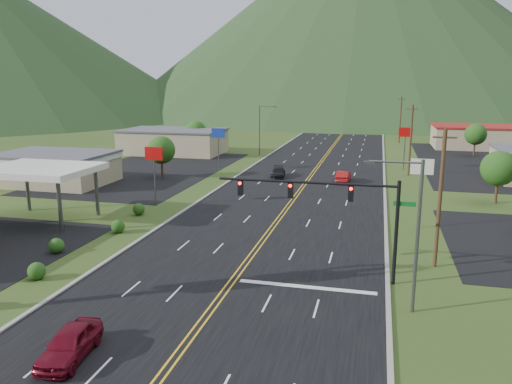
% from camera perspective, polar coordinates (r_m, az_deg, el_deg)
% --- Properties ---
extents(ground, '(500.00, 500.00, 0.00)m').
position_cam_1_polar(ground, '(24.33, -11.15, -20.50)').
color(ground, '#293D16').
rests_on(ground, ground).
extents(road, '(20.00, 460.00, 0.04)m').
position_cam_1_polar(road, '(24.33, -11.15, -20.50)').
color(road, black).
rests_on(road, ground).
extents(traffic_signal, '(13.10, 0.43, 7.00)m').
position_cam_1_polar(traffic_signal, '(33.38, 9.01, -1.21)').
color(traffic_signal, black).
rests_on(traffic_signal, ground).
extents(streetlight_east, '(3.28, 0.25, 9.00)m').
position_cam_1_polar(streetlight_east, '(29.53, 17.45, -3.75)').
color(streetlight_east, '#59595E').
rests_on(streetlight_east, ground).
extents(streetlight_west, '(3.28, 0.25, 9.00)m').
position_cam_1_polar(streetlight_west, '(91.10, 0.60, 7.50)').
color(streetlight_west, '#59595E').
rests_on(streetlight_west, ground).
extents(gas_canopy, '(10.00, 8.00, 5.30)m').
position_cam_1_polar(gas_canopy, '(51.58, -23.47, 2.23)').
color(gas_canopy, white).
rests_on(gas_canopy, ground).
extents(building_west_mid, '(14.40, 10.40, 4.10)m').
position_cam_1_polar(building_west_mid, '(70.56, -22.01, 2.73)').
color(building_west_mid, gray).
rests_on(building_west_mid, ground).
extents(building_west_far, '(18.40, 11.40, 4.50)m').
position_cam_1_polar(building_west_far, '(94.59, -9.40, 5.74)').
color(building_west_far, gray).
rests_on(building_west_far, ground).
extents(building_east_far, '(16.40, 12.40, 4.50)m').
position_cam_1_polar(building_east_far, '(110.54, 23.73, 5.81)').
color(building_east_far, gray).
rests_on(building_east_far, ground).
extents(pole_sign_west_a, '(2.00, 0.18, 6.40)m').
position_cam_1_polar(pole_sign_west_a, '(54.17, -11.57, 3.66)').
color(pole_sign_west_a, '#59595E').
rests_on(pole_sign_west_a, ground).
extents(pole_sign_west_b, '(2.00, 0.18, 6.40)m').
position_cam_1_polar(pole_sign_west_b, '(74.47, -4.34, 6.24)').
color(pole_sign_west_b, '#59595E').
rests_on(pole_sign_west_b, ground).
extents(pole_sign_east_a, '(2.00, 0.18, 6.40)m').
position_cam_1_polar(pole_sign_east_a, '(47.22, 18.40, 1.99)').
color(pole_sign_east_a, '#59595E').
rests_on(pole_sign_east_a, ground).
extents(pole_sign_east_b, '(2.00, 0.18, 6.40)m').
position_cam_1_polar(pole_sign_east_b, '(78.87, 16.70, 6.10)').
color(pole_sign_east_b, '#59595E').
rests_on(pole_sign_east_b, ground).
extents(tree_west_a, '(3.84, 3.84, 5.82)m').
position_cam_1_polar(tree_west_a, '(70.31, -10.77, 4.73)').
color(tree_west_a, '#382314').
rests_on(tree_west_a, ground).
extents(tree_west_b, '(3.84, 3.84, 5.82)m').
position_cam_1_polar(tree_west_b, '(97.00, -6.87, 6.95)').
color(tree_west_b, '#382314').
rests_on(tree_west_b, ground).
extents(tree_east_a, '(3.84, 3.84, 5.82)m').
position_cam_1_polar(tree_east_a, '(60.49, 26.01, 2.43)').
color(tree_east_a, '#382314').
rests_on(tree_east_a, ground).
extents(tree_east_b, '(3.84, 3.84, 5.82)m').
position_cam_1_polar(tree_east_b, '(98.27, 23.81, 6.05)').
color(tree_east_b, '#382314').
rests_on(tree_east_b, ground).
extents(utility_pole_a, '(1.60, 0.28, 10.00)m').
position_cam_1_polar(utility_pole_a, '(37.49, 20.28, -0.64)').
color(utility_pole_a, '#382314').
rests_on(utility_pole_a, ground).
extents(utility_pole_b, '(1.60, 0.28, 10.00)m').
position_cam_1_polar(utility_pole_b, '(73.92, 17.26, 5.72)').
color(utility_pole_b, '#382314').
rests_on(utility_pole_b, ground).
extents(utility_pole_c, '(1.60, 0.28, 10.00)m').
position_cam_1_polar(utility_pole_c, '(113.72, 16.17, 7.99)').
color(utility_pole_c, '#382314').
rests_on(utility_pole_c, ground).
extents(utility_pole_d, '(1.60, 0.28, 10.00)m').
position_cam_1_polar(utility_pole_d, '(153.63, 15.64, 9.07)').
color(utility_pole_d, '#382314').
rests_on(utility_pole_d, ground).
extents(mountain_n, '(220.00, 220.00, 85.00)m').
position_cam_1_polar(mountain_n, '(240.32, 12.23, 19.27)').
color(mountain_n, '#1D3116').
rests_on(mountain_n, ground).
extents(car_red_near, '(2.31, 4.65, 1.52)m').
position_cam_1_polar(car_red_near, '(26.73, -20.50, -15.98)').
color(car_red_near, maroon).
rests_on(car_red_near, ground).
extents(car_dark_mid, '(2.49, 4.82, 1.34)m').
position_cam_1_polar(car_dark_mid, '(69.88, 2.54, 2.21)').
color(car_dark_mid, black).
rests_on(car_dark_mid, ground).
extents(car_red_far, '(1.85, 4.64, 1.50)m').
position_cam_1_polar(car_red_far, '(67.52, 9.96, 1.74)').
color(car_red_far, '#A01113').
rests_on(car_red_far, ground).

